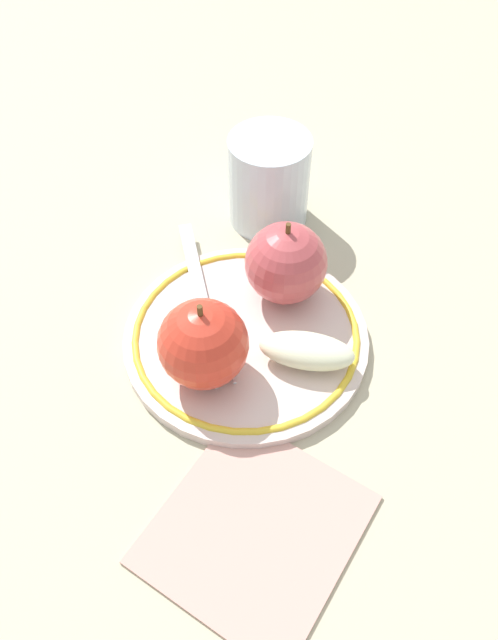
{
  "coord_description": "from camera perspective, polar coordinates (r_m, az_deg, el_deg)",
  "views": [
    {
      "loc": [
        0.21,
        0.25,
        0.43
      ],
      "look_at": [
        0.01,
        0.0,
        0.03
      ],
      "focal_mm": 35.0,
      "sensor_mm": 36.0,
      "label": 1
    }
  ],
  "objects": [
    {
      "name": "napkin_folded",
      "position": [
        0.46,
        0.59,
        -18.48
      ],
      "size": [
        0.17,
        0.17,
        0.01
      ],
      "primitive_type": "cube",
      "rotation": [
        0.0,
        0.0,
        0.31
      ],
      "color": "#CF9A8C",
      "rests_on": "ground_plane"
    },
    {
      "name": "apple_red_whole",
      "position": [
        0.48,
        -4.22,
        -2.19
      ],
      "size": [
        0.07,
        0.07,
        0.08
      ],
      "color": "red",
      "rests_on": "plate"
    },
    {
      "name": "plate",
      "position": [
        0.53,
        0.0,
        -1.78
      ],
      "size": [
        0.21,
        0.21,
        0.01
      ],
      "color": "beige",
      "rests_on": "ground_plane"
    },
    {
      "name": "apple_slice_front",
      "position": [
        0.51,
        5.3,
        -2.82
      ],
      "size": [
        0.08,
        0.08,
        0.02
      ],
      "primitive_type": "ellipsoid",
      "rotation": [
        0.0,
        0.0,
        5.41
      ],
      "color": "#EBEEC5",
      "rests_on": "plate"
    },
    {
      "name": "apple_second_whole",
      "position": [
        0.54,
        3.4,
        5.21
      ],
      "size": [
        0.07,
        0.07,
        0.08
      ],
      "color": "#BC4A4E",
      "rests_on": "plate"
    },
    {
      "name": "drinking_glass",
      "position": [
        0.62,
        1.82,
        12.61
      ],
      "size": [
        0.08,
        0.08,
        0.09
      ],
      "primitive_type": "cylinder",
      "color": "silver",
      "rests_on": "ground_plane"
    },
    {
      "name": "ground_plane",
      "position": [
        0.54,
        0.28,
        -1.59
      ],
      "size": [
        2.0,
        2.0,
        0.0
      ],
      "primitive_type": "plane",
      "color": "#B9B292"
    },
    {
      "name": "fork",
      "position": [
        0.56,
        -4.54,
        2.51
      ],
      "size": [
        0.1,
        0.18,
        0.0
      ],
      "rotation": [
        0.0,
        0.0,
        1.1
      ],
      "color": "silver",
      "rests_on": "plate"
    }
  ]
}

